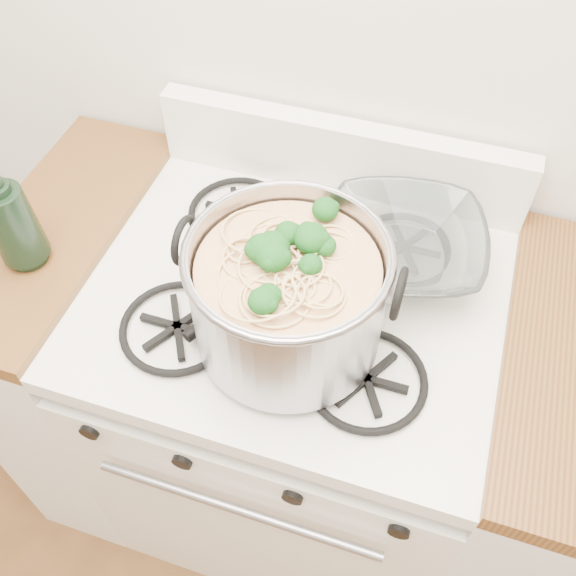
# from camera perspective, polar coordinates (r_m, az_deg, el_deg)

# --- Properties ---
(gas_range) EXTENTS (0.76, 0.66, 0.92)m
(gas_range) POSITION_cam_1_polar(r_m,az_deg,el_deg) (1.58, 0.48, -10.90)
(gas_range) COLOR white
(gas_range) RESTS_ON ground
(counter_left) EXTENTS (0.25, 0.65, 0.92)m
(counter_left) POSITION_cam_1_polar(r_m,az_deg,el_deg) (1.70, -15.96, -5.34)
(counter_left) COLOR silver
(counter_left) RESTS_ON ground
(stock_pot) EXTENTS (0.35, 0.32, 0.22)m
(stock_pot) POSITION_cam_1_polar(r_m,az_deg,el_deg) (1.02, -0.00, -0.75)
(stock_pot) COLOR #94949C
(stock_pot) RESTS_ON gas_range
(spatula) EXTENTS (0.39, 0.40, 0.02)m
(spatula) POSITION_cam_1_polar(r_m,az_deg,el_deg) (1.20, 0.12, 2.95)
(spatula) COLOR black
(spatula) RESTS_ON gas_range
(glass_bowl) EXTENTS (0.14, 0.14, 0.03)m
(glass_bowl) POSITION_cam_1_polar(r_m,az_deg,el_deg) (1.22, 10.13, 3.14)
(glass_bowl) COLOR white
(glass_bowl) RESTS_ON gas_range
(bottle) EXTENTS (0.12, 0.12, 0.23)m
(bottle) POSITION_cam_1_polar(r_m,az_deg,el_deg) (1.23, -23.58, 6.06)
(bottle) COLOR black
(bottle) RESTS_ON counter_left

